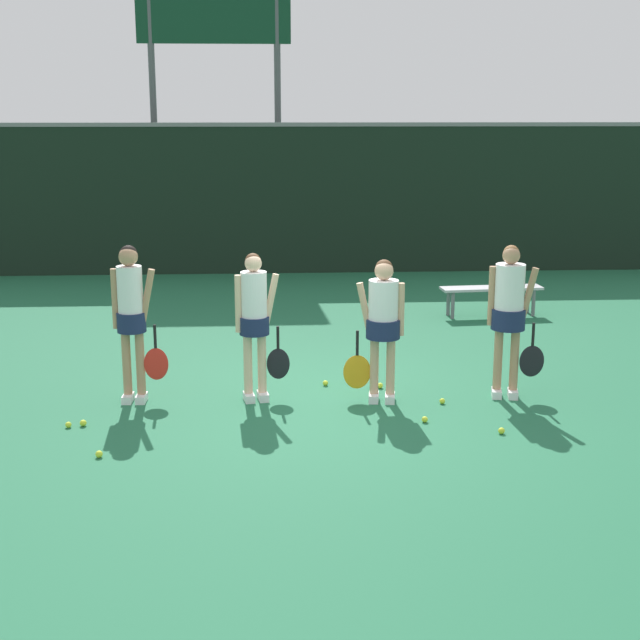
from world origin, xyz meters
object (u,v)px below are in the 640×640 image
(scoreboard, at_px, (214,38))
(player_2, at_px, (382,319))
(bench_courtside, at_px, (491,291))
(tennis_ball_5, at_px, (380,386))
(player_0, at_px, (132,311))
(tennis_ball_1, at_px, (83,423))
(tennis_ball_0, at_px, (502,431))
(player_1, at_px, (255,316))
(tennis_ball_3, at_px, (99,454))
(tennis_ball_7, at_px, (68,425))
(player_3, at_px, (509,308))
(tennis_ball_4, at_px, (325,383))
(tennis_ball_2, at_px, (442,401))
(tennis_ball_6, at_px, (425,419))

(scoreboard, relative_size, player_2, 3.73)
(bench_courtside, height_order, tennis_ball_5, bench_courtside)
(player_0, distance_m, player_2, 2.84)
(tennis_ball_1, bearing_deg, tennis_ball_0, -6.36)
(player_0, xyz_separation_m, player_1, (1.39, -0.03, -0.07))
(bench_courtside, xyz_separation_m, tennis_ball_5, (-2.29, -3.79, -0.37))
(tennis_ball_3, distance_m, tennis_ball_7, 0.99)
(tennis_ball_1, xyz_separation_m, tennis_ball_5, (3.32, 1.13, -0.00))
(player_0, distance_m, tennis_ball_3, 2.01)
(player_1, bearing_deg, player_0, 168.75)
(player_3, bearing_deg, tennis_ball_0, -95.45)
(tennis_ball_1, bearing_deg, tennis_ball_5, 18.87)
(player_1, distance_m, tennis_ball_4, 1.37)
(player_0, distance_m, tennis_ball_0, 4.28)
(player_3, relative_size, tennis_ball_1, 25.25)
(tennis_ball_0, bearing_deg, player_0, 161.67)
(tennis_ball_2, xyz_separation_m, tennis_ball_3, (-3.63, -1.41, 0.00))
(bench_courtside, bearing_deg, tennis_ball_5, -125.96)
(scoreboard, xyz_separation_m, tennis_ball_3, (-0.58, -11.48, -4.72))
(tennis_ball_1, distance_m, tennis_ball_7, 0.15)
(scoreboard, height_order, tennis_ball_5, scoreboard)
(tennis_ball_5, bearing_deg, tennis_ball_2, -44.30)
(tennis_ball_0, height_order, tennis_ball_2, tennis_ball_0)
(tennis_ball_6, relative_size, tennis_ball_7, 1.04)
(scoreboard, bearing_deg, player_1, -84.65)
(tennis_ball_3, bearing_deg, tennis_ball_6, 13.63)
(tennis_ball_4, distance_m, tennis_ball_7, 3.11)
(scoreboard, bearing_deg, tennis_ball_3, -92.90)
(scoreboard, height_order, bench_courtside, scoreboard)
(scoreboard, height_order, tennis_ball_3, scoreboard)
(tennis_ball_0, distance_m, tennis_ball_6, 0.83)
(player_0, distance_m, player_1, 1.39)
(tennis_ball_4, bearing_deg, tennis_ball_6, -54.43)
(player_3, distance_m, tennis_ball_6, 1.72)
(tennis_ball_0, bearing_deg, tennis_ball_1, 173.64)
(tennis_ball_3, relative_size, tennis_ball_7, 1.09)
(scoreboard, distance_m, tennis_ball_1, 11.62)
(tennis_ball_4, bearing_deg, tennis_ball_7, -154.94)
(player_1, distance_m, tennis_ball_3, 2.46)
(tennis_ball_2, xyz_separation_m, tennis_ball_6, (-0.31, -0.61, 0.00))
(player_1, relative_size, tennis_ball_2, 26.60)
(tennis_ball_5, bearing_deg, player_3, -15.37)
(player_3, xyz_separation_m, tennis_ball_4, (-2.08, 0.54, -1.03))
(tennis_ball_2, distance_m, tennis_ball_4, 1.50)
(player_0, height_order, tennis_ball_1, player_0)
(scoreboard, bearing_deg, bench_courtside, -50.30)
(bench_courtside, distance_m, player_1, 5.63)
(tennis_ball_2, distance_m, tennis_ball_6, 0.68)
(player_2, relative_size, tennis_ball_7, 25.60)
(bench_courtside, height_order, tennis_ball_0, bench_courtside)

